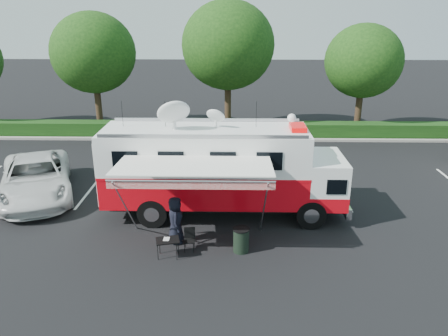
{
  "coord_description": "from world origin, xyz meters",
  "views": [
    {
      "loc": [
        0.37,
        -16.77,
        8.23
      ],
      "look_at": [
        0.0,
        0.5,
        1.9
      ],
      "focal_mm": 35.0,
      "sensor_mm": 36.0,
      "label": 1
    }
  ],
  "objects_px": {
    "white_suv": "(39,196)",
    "folding_table": "(168,241)",
    "trash_bin": "(241,240)",
    "command_truck": "(222,169)"
  },
  "relations": [
    {
      "from": "white_suv",
      "to": "command_truck",
      "type": "bearing_deg",
      "value": -32.72
    },
    {
      "from": "folding_table",
      "to": "white_suv",
      "type": "bearing_deg",
      "value": 142.86
    },
    {
      "from": "white_suv",
      "to": "folding_table",
      "type": "height_order",
      "value": "white_suv"
    },
    {
      "from": "command_truck",
      "to": "white_suv",
      "type": "bearing_deg",
      "value": 168.77
    },
    {
      "from": "folding_table",
      "to": "trash_bin",
      "type": "xyz_separation_m",
      "value": [
        2.56,
        0.43,
        -0.17
      ]
    },
    {
      "from": "white_suv",
      "to": "folding_table",
      "type": "relative_size",
      "value": 7.23
    },
    {
      "from": "command_truck",
      "to": "folding_table",
      "type": "bearing_deg",
      "value": -117.46
    },
    {
      "from": "trash_bin",
      "to": "folding_table",
      "type": "bearing_deg",
      "value": -170.42
    },
    {
      "from": "command_truck",
      "to": "folding_table",
      "type": "distance_m",
      "value": 4.13
    },
    {
      "from": "command_truck",
      "to": "folding_table",
      "type": "height_order",
      "value": "command_truck"
    }
  ]
}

